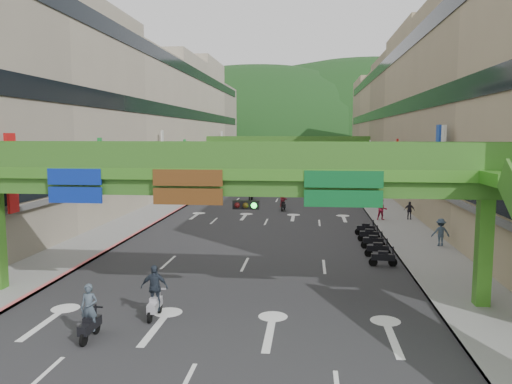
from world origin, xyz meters
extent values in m
plane|color=black|center=(0.00, 0.00, 0.00)|extent=(320.00, 320.00, 0.00)
cube|color=#28282B|center=(0.00, 50.00, 0.01)|extent=(18.00, 140.00, 0.02)
cube|color=gray|center=(-11.00, 50.00, 0.07)|extent=(4.00, 140.00, 0.15)
cube|color=gray|center=(11.00, 50.00, 0.07)|extent=(4.00, 140.00, 0.15)
cube|color=#CC5959|center=(-9.10, 50.00, 0.09)|extent=(0.20, 140.00, 0.18)
cube|color=gray|center=(9.10, 50.00, 0.09)|extent=(0.20, 140.00, 0.18)
cube|color=#9E937F|center=(-19.00, 50.00, 9.50)|extent=(12.00, 95.00, 19.00)
cube|color=black|center=(-12.95, 50.00, 4.20)|extent=(0.08, 90.25, 1.40)
cube|color=black|center=(-12.95, 50.00, 10.20)|extent=(0.08, 90.25, 1.40)
cube|color=black|center=(-12.95, 50.00, 16.20)|extent=(0.08, 90.25, 1.40)
cube|color=gray|center=(19.00, 50.00, 9.50)|extent=(12.00, 95.00, 19.00)
cube|color=black|center=(12.95, 50.00, 4.20)|extent=(0.08, 90.25, 1.40)
cube|color=black|center=(12.95, 50.00, 10.20)|extent=(0.08, 90.25, 1.40)
cube|color=black|center=(12.95, 50.00, 16.20)|extent=(0.08, 90.25, 1.40)
cube|color=#4C9E2D|center=(0.00, 6.00, 5.75)|extent=(28.00, 2.20, 0.50)
cube|color=#387223|center=(0.00, 6.00, 5.15)|extent=(28.00, 1.76, 0.70)
cube|color=#4C9E2D|center=(11.00, 6.00, 2.40)|extent=(0.60, 0.60, 4.80)
cube|color=#387223|center=(0.00, 4.96, 6.55)|extent=(28.00, 0.12, 1.10)
cube|color=#387223|center=(0.00, 7.04, 6.55)|extent=(28.00, 0.12, 1.10)
cube|color=navy|center=(-6.50, 4.92, 5.15)|extent=(2.40, 0.12, 1.50)
cube|color=#593314|center=(-1.50, 4.92, 5.15)|extent=(3.00, 0.12, 1.50)
cube|color=#0C5926|center=(5.00, 4.92, 5.15)|extent=(3.20, 0.12, 1.50)
cube|color=black|center=(1.00, 4.77, 4.50)|extent=(1.10, 0.28, 0.35)
cube|color=#4C9E2D|center=(0.00, 65.00, 5.75)|extent=(28.00, 2.20, 0.50)
cube|color=#387223|center=(0.00, 65.00, 5.15)|extent=(28.00, 1.76, 0.70)
cube|color=#4C9E2D|center=(-11.00, 65.00, 2.40)|extent=(0.60, 0.60, 4.80)
cube|color=#4C9E2D|center=(11.00, 65.00, 2.40)|extent=(0.60, 0.60, 4.80)
cube|color=#387223|center=(0.00, 63.96, 6.55)|extent=(28.00, 0.12, 1.10)
cube|color=#387223|center=(0.00, 66.04, 6.55)|extent=(28.00, 0.12, 1.10)
ellipsoid|color=#1C4419|center=(-15.00, 160.00, 0.00)|extent=(168.00, 140.00, 112.00)
ellipsoid|color=#1C4419|center=(25.00, 180.00, 0.00)|extent=(208.00, 176.00, 128.00)
cylinder|color=black|center=(0.00, 30.00, 6.20)|extent=(26.00, 0.03, 0.03)
cone|color=red|center=(-12.50, 30.00, 5.95)|extent=(0.36, 0.36, 0.40)
cone|color=gold|center=(-10.23, 30.00, 5.95)|extent=(0.36, 0.36, 0.40)
cone|color=#193FB2|center=(-7.95, 30.00, 5.95)|extent=(0.36, 0.36, 0.40)
cone|color=silver|center=(-5.68, 30.00, 5.95)|extent=(0.36, 0.36, 0.40)
cone|color=#198C33|center=(-3.41, 30.00, 5.95)|extent=(0.36, 0.36, 0.40)
cone|color=orange|center=(-1.14, 30.00, 5.95)|extent=(0.36, 0.36, 0.40)
cone|color=red|center=(1.14, 30.00, 5.95)|extent=(0.36, 0.36, 0.40)
cone|color=gold|center=(3.41, 30.00, 5.95)|extent=(0.36, 0.36, 0.40)
cone|color=#193FB2|center=(5.68, 30.00, 5.95)|extent=(0.36, 0.36, 0.40)
cone|color=silver|center=(7.95, 30.00, 5.95)|extent=(0.36, 0.36, 0.40)
cone|color=#198C33|center=(10.23, 30.00, 5.95)|extent=(0.36, 0.36, 0.40)
cone|color=orange|center=(12.50, 30.00, 5.95)|extent=(0.36, 0.36, 0.40)
cube|color=black|center=(-4.23, 1.00, 0.55)|extent=(0.37, 1.31, 0.35)
cube|color=black|center=(-4.23, 1.00, 0.80)|extent=(0.31, 0.55, 0.18)
cube|color=black|center=(-4.23, 1.55, 1.05)|extent=(0.55, 0.07, 0.06)
cylinder|color=black|center=(-4.23, 1.55, 0.25)|extent=(0.11, 0.50, 0.50)
cylinder|color=black|center=(-4.22, 0.45, 0.25)|extent=(0.11, 0.50, 0.50)
imported|color=#3A4652|center=(-4.23, 1.00, 1.21)|extent=(0.64, 0.42, 1.73)
cube|color=black|center=(1.10, 32.50, 0.55)|extent=(0.56, 1.34, 0.35)
cube|color=black|center=(1.10, 32.50, 0.80)|extent=(0.39, 0.59, 0.18)
cube|color=black|center=(1.19, 33.04, 1.05)|extent=(0.55, 0.15, 0.06)
cylinder|color=black|center=(1.19, 33.04, 0.25)|extent=(0.18, 0.51, 0.50)
cylinder|color=black|center=(1.01, 31.95, 0.25)|extent=(0.18, 0.51, 0.50)
imported|color=maroon|center=(1.10, 32.50, 1.10)|extent=(0.82, 0.68, 1.50)
cube|color=#9F9DA6|center=(-2.56, 3.37, 0.55)|extent=(0.43, 1.32, 0.35)
cube|color=#9F9DA6|center=(-2.56, 3.37, 0.80)|extent=(0.33, 0.57, 0.18)
cube|color=#9F9DA6|center=(-2.52, 3.92, 1.05)|extent=(0.55, 0.10, 0.06)
cylinder|color=black|center=(-2.52, 3.92, 0.25)|extent=(0.13, 0.51, 0.50)
cylinder|color=black|center=(-2.59, 2.82, 0.25)|extent=(0.13, 0.51, 0.50)
imported|color=#242D39|center=(-2.56, 3.37, 1.28)|extent=(1.12, 0.52, 1.86)
cube|color=maroon|center=(-2.89, 40.41, 0.55)|extent=(0.44, 1.32, 0.35)
cube|color=maroon|center=(-2.89, 40.41, 0.80)|extent=(0.34, 0.57, 0.18)
cube|color=maroon|center=(-2.93, 40.96, 1.05)|extent=(0.55, 0.10, 0.06)
cylinder|color=black|center=(-2.93, 40.96, 0.25)|extent=(0.14, 0.51, 0.50)
cylinder|color=black|center=(-2.85, 39.86, 0.25)|extent=(0.14, 0.51, 0.50)
imported|color=#37373E|center=(-2.89, 40.41, 1.27)|extent=(0.94, 0.65, 1.85)
cube|color=black|center=(7.80, 12.45, 0.55)|extent=(1.32, 0.45, 0.35)
cube|color=black|center=(7.80, 12.45, 0.80)|extent=(0.57, 0.34, 0.18)
cube|color=black|center=(8.35, 12.49, 1.05)|extent=(0.10, 0.55, 0.06)
cylinder|color=black|center=(8.35, 12.49, 0.25)|extent=(0.51, 0.14, 0.50)
cylinder|color=black|center=(7.25, 12.41, 0.25)|extent=(0.51, 0.14, 0.50)
cube|color=black|center=(7.80, 14.65, 0.55)|extent=(1.32, 0.45, 0.35)
cube|color=black|center=(7.80, 14.65, 0.80)|extent=(0.57, 0.34, 0.18)
cube|color=black|center=(8.35, 14.69, 1.05)|extent=(0.10, 0.55, 0.06)
cylinder|color=black|center=(8.35, 14.69, 0.25)|extent=(0.51, 0.14, 0.50)
cylinder|color=black|center=(7.25, 14.61, 0.25)|extent=(0.51, 0.14, 0.50)
cube|color=black|center=(7.80, 16.85, 0.55)|extent=(1.32, 0.45, 0.35)
cube|color=black|center=(7.80, 16.85, 0.80)|extent=(0.57, 0.34, 0.18)
cube|color=black|center=(8.35, 16.89, 1.05)|extent=(0.10, 0.55, 0.06)
cylinder|color=black|center=(8.35, 16.89, 0.25)|extent=(0.51, 0.14, 0.50)
cylinder|color=black|center=(7.25, 16.81, 0.25)|extent=(0.51, 0.14, 0.50)
cube|color=black|center=(7.80, 19.05, 0.55)|extent=(1.32, 0.45, 0.35)
cube|color=black|center=(7.80, 19.05, 0.80)|extent=(0.57, 0.34, 0.18)
cube|color=black|center=(8.35, 19.09, 1.05)|extent=(0.10, 0.55, 0.06)
cylinder|color=black|center=(8.35, 19.09, 0.25)|extent=(0.51, 0.14, 0.50)
cylinder|color=black|center=(7.25, 19.01, 0.25)|extent=(0.51, 0.14, 0.50)
cube|color=black|center=(7.80, 21.25, 0.55)|extent=(1.32, 0.45, 0.35)
cube|color=black|center=(7.80, 21.25, 0.80)|extent=(0.57, 0.34, 0.18)
cube|color=black|center=(8.35, 21.29, 1.05)|extent=(0.10, 0.55, 0.06)
cylinder|color=black|center=(8.35, 21.29, 0.25)|extent=(0.51, 0.14, 0.50)
cylinder|color=black|center=(7.25, 21.21, 0.25)|extent=(0.51, 0.14, 0.50)
imported|color=#A3A4AB|center=(-5.77, 65.59, 0.70)|extent=(1.59, 4.28, 1.40)
imported|color=gold|center=(-1.27, 48.90, 0.61)|extent=(1.68, 3.69, 1.23)
imported|color=#A61936|center=(9.80, 27.28, 0.89)|extent=(0.92, 0.74, 1.78)
imported|color=#23212A|center=(12.20, 27.93, 0.77)|extent=(0.95, 0.53, 1.54)
imported|color=#324254|center=(12.20, 17.56, 0.90)|extent=(0.88, 0.60, 1.80)
camera|label=1|loc=(3.61, -15.61, 7.43)|focal=35.00mm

